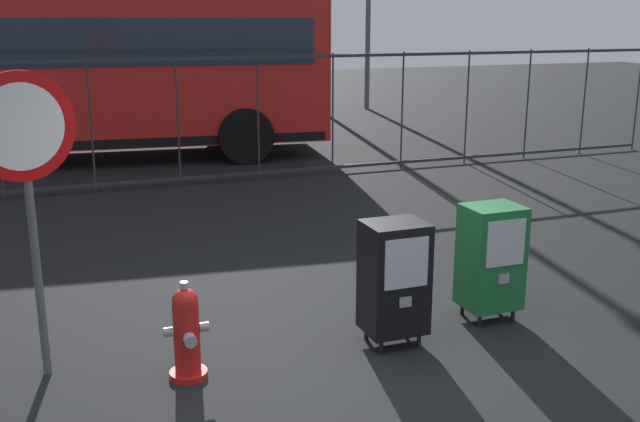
{
  "coord_description": "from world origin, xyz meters",
  "views": [
    {
      "loc": [
        -1.92,
        -4.68,
        2.57
      ],
      "look_at": [
        0.3,
        1.2,
        0.9
      ],
      "focal_mm": 41.13,
      "sensor_mm": 36.0,
      "label": 1
    }
  ],
  "objects_px": {
    "newspaper_box_primary": "(491,257)",
    "stop_sign": "(26,163)",
    "bus_near": "(30,66)",
    "fire_hydrant": "(187,333)",
    "newspaper_box_secondary": "(394,277)",
    "traffic_cone": "(403,244)"
  },
  "relations": [
    {
      "from": "newspaper_box_primary",
      "to": "stop_sign",
      "type": "relative_size",
      "value": 0.46
    },
    {
      "from": "bus_near",
      "to": "stop_sign",
      "type": "bearing_deg",
      "value": -83.41
    },
    {
      "from": "fire_hydrant",
      "to": "newspaper_box_secondary",
      "type": "distance_m",
      "value": 1.68
    },
    {
      "from": "traffic_cone",
      "to": "bus_near",
      "type": "xyz_separation_m",
      "value": [
        -3.57,
        7.75,
        1.45
      ]
    },
    {
      "from": "fire_hydrant",
      "to": "newspaper_box_secondary",
      "type": "bearing_deg",
      "value": -0.14
    },
    {
      "from": "newspaper_box_primary",
      "to": "traffic_cone",
      "type": "relative_size",
      "value": 1.92
    },
    {
      "from": "newspaper_box_secondary",
      "to": "stop_sign",
      "type": "bearing_deg",
      "value": 170.94
    },
    {
      "from": "fire_hydrant",
      "to": "traffic_cone",
      "type": "height_order",
      "value": "fire_hydrant"
    },
    {
      "from": "traffic_cone",
      "to": "bus_near",
      "type": "height_order",
      "value": "bus_near"
    },
    {
      "from": "newspaper_box_primary",
      "to": "bus_near",
      "type": "xyz_separation_m",
      "value": [
        -3.66,
        9.21,
        1.14
      ]
    },
    {
      "from": "fire_hydrant",
      "to": "newspaper_box_secondary",
      "type": "xyz_separation_m",
      "value": [
        1.66,
        -0.0,
        0.22
      ]
    },
    {
      "from": "newspaper_box_secondary",
      "to": "bus_near",
      "type": "height_order",
      "value": "bus_near"
    },
    {
      "from": "fire_hydrant",
      "to": "traffic_cone",
      "type": "bearing_deg",
      "value": 32.27
    },
    {
      "from": "fire_hydrant",
      "to": "bus_near",
      "type": "height_order",
      "value": "bus_near"
    },
    {
      "from": "fire_hydrant",
      "to": "stop_sign",
      "type": "bearing_deg",
      "value": 156.82
    },
    {
      "from": "bus_near",
      "to": "newspaper_box_secondary",
      "type": "bearing_deg",
      "value": -67.73
    },
    {
      "from": "fire_hydrant",
      "to": "bus_near",
      "type": "distance_m",
      "value": 9.53
    },
    {
      "from": "newspaper_box_secondary",
      "to": "fire_hydrant",
      "type": "bearing_deg",
      "value": 179.86
    },
    {
      "from": "newspaper_box_secondary",
      "to": "stop_sign",
      "type": "relative_size",
      "value": 0.46
    },
    {
      "from": "newspaper_box_primary",
      "to": "bus_near",
      "type": "relative_size",
      "value": 0.1
    },
    {
      "from": "fire_hydrant",
      "to": "stop_sign",
      "type": "relative_size",
      "value": 0.33
    },
    {
      "from": "stop_sign",
      "to": "newspaper_box_primary",
      "type": "bearing_deg",
      "value": -3.92
    }
  ]
}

